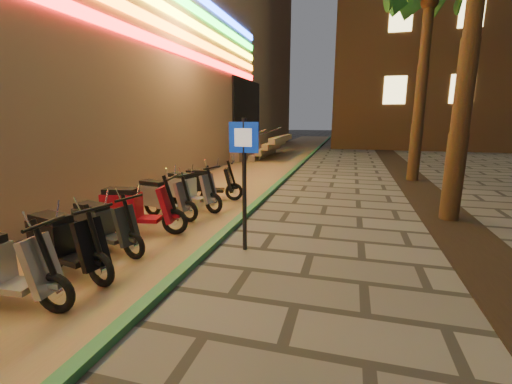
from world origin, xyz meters
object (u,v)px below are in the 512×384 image
(scooter_9, at_px, (162,197))
(scooter_10, at_px, (189,189))
(scooter_11, at_px, (207,183))
(pedestrian_sign, at_px, (244,167))
(scooter_7, at_px, (102,225))
(scooter_8, at_px, (135,208))
(scooter_6, at_px, (64,242))

(scooter_9, relative_size, scooter_10, 0.96)
(scooter_11, bearing_deg, pedestrian_sign, -70.25)
(scooter_9, height_order, scooter_11, scooter_11)
(scooter_7, xyz_separation_m, scooter_10, (0.17, 2.91, 0.04))
(scooter_8, bearing_deg, scooter_10, 74.30)
(pedestrian_sign, bearing_deg, scooter_11, 123.89)
(scooter_7, bearing_deg, scooter_9, 104.76)
(scooter_8, height_order, scooter_9, scooter_8)
(pedestrian_sign, bearing_deg, scooter_9, 151.11)
(scooter_9, bearing_deg, pedestrian_sign, -18.27)
(scooter_8, height_order, scooter_11, scooter_8)
(scooter_10, xyz_separation_m, scooter_11, (0.06, 0.97, -0.02))
(scooter_11, bearing_deg, scooter_8, -108.41)
(scooter_6, distance_m, scooter_10, 3.81)
(scooter_6, bearing_deg, pedestrian_sign, 49.27)
(scooter_7, height_order, scooter_11, scooter_11)
(scooter_6, height_order, scooter_10, scooter_10)
(scooter_6, bearing_deg, scooter_10, 101.87)
(scooter_6, xyz_separation_m, scooter_9, (-0.16, 2.97, -0.02))
(scooter_10, bearing_deg, pedestrian_sign, -29.23)
(scooter_6, bearing_deg, scooter_9, 106.32)
(scooter_7, distance_m, scooter_11, 3.89)
(scooter_9, bearing_deg, scooter_8, -75.91)
(scooter_6, bearing_deg, scooter_11, 101.47)
(scooter_10, distance_m, scooter_11, 0.97)
(scooter_9, distance_m, scooter_10, 0.88)
(scooter_9, bearing_deg, scooter_11, 91.68)
(scooter_6, height_order, scooter_8, scooter_8)
(pedestrian_sign, relative_size, scooter_7, 1.49)
(scooter_6, relative_size, scooter_11, 1.03)
(pedestrian_sign, xyz_separation_m, scooter_11, (-2.07, 3.17, -0.97))
(scooter_6, relative_size, scooter_8, 0.96)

